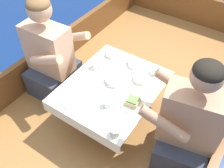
{
  "coord_description": "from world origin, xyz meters",
  "views": [
    {
      "loc": [
        0.77,
        -1.25,
        2.07
      ],
      "look_at": [
        0.0,
        -0.1,
        0.67
      ],
      "focal_mm": 40.0,
      "sensor_mm": 36.0,
      "label": 1
    }
  ],
  "objects": [
    {
      "name": "coffee_cup_starboard",
      "position": [
        -0.24,
        0.02,
        0.68
      ],
      "size": [
        0.11,
        0.08,
        0.06
      ],
      "color": "white",
      "rests_on": "cockpit_table"
    },
    {
      "name": "person_port",
      "position": [
        -0.65,
        -0.12,
        0.65
      ],
      "size": [
        0.54,
        0.46,
        0.95
      ],
      "rotation": [
        0.0,
        0.0,
        0.05
      ],
      "color": "#333847",
      "rests_on": "boat_deck"
    },
    {
      "name": "ground_plane",
      "position": [
        0.0,
        0.0,
        0.0
      ],
      "size": [
        60.0,
        60.0,
        0.0
      ],
      "primitive_type": "plane",
      "color": "navy"
    },
    {
      "name": "bowl_center_far",
      "position": [
        -0.21,
        0.23,
        0.67
      ],
      "size": [
        0.12,
        0.12,
        0.04
      ],
      "color": "white",
      "rests_on": "cockpit_table"
    },
    {
      "name": "plate_bread",
      "position": [
        -0.15,
        -0.39,
        0.65
      ],
      "size": [
        0.19,
        0.19,
        0.01
      ],
      "color": "white",
      "rests_on": "cockpit_table"
    },
    {
      "name": "utensil_spoon_center",
      "position": [
        -0.05,
        0.17,
        0.65
      ],
      "size": [
        0.04,
        0.17,
        0.01
      ],
      "rotation": [
        0.0,
        0.0,
        1.53
      ],
      "color": "silver",
      "rests_on": "cockpit_table"
    },
    {
      "name": "coffee_cup_center",
      "position": [
        0.22,
        0.23,
        0.68
      ],
      "size": [
        0.1,
        0.07,
        0.07
      ],
      "color": "white",
      "rests_on": "cockpit_table"
    },
    {
      "name": "gunwale_starboard",
      "position": [
        0.9,
        0.0,
        0.43
      ],
      "size": [
        0.06,
        3.69,
        0.32
      ],
      "primitive_type": "cube",
      "color": "brown",
      "rests_on": "boat_deck"
    },
    {
      "name": "person_starboard",
      "position": [
        0.65,
        -0.13,
        0.65
      ],
      "size": [
        0.58,
        0.52,
        0.95
      ],
      "rotation": [
        0.0,
        0.0,
        3.34
      ],
      "color": "#333847",
      "rests_on": "boat_deck"
    },
    {
      "name": "bowl_port_near",
      "position": [
        0.02,
        0.22,
        0.67
      ],
      "size": [
        0.12,
        0.12,
        0.04
      ],
      "color": "white",
      "rests_on": "cockpit_table"
    },
    {
      "name": "boat_deck",
      "position": [
        0.0,
        0.0,
        0.14
      ],
      "size": [
        1.85,
        3.69,
        0.27
      ],
      "primitive_type": "cube",
      "color": "#9E6B38",
      "rests_on": "ground_plane"
    },
    {
      "name": "bowl_starboard_near",
      "position": [
        -0.01,
        -0.05,
        0.67
      ],
      "size": [
        0.15,
        0.15,
        0.04
      ],
      "color": "white",
      "rests_on": "cockpit_table"
    },
    {
      "name": "utensil_knife_port",
      "position": [
        -0.3,
        0.09,
        0.65
      ],
      "size": [
        0.02,
        0.17,
        0.0
      ],
      "rotation": [
        0.0,
        0.0,
        1.54
      ],
      "color": "silver",
      "rests_on": "cockpit_table"
    },
    {
      "name": "bowl_port_far",
      "position": [
        0.16,
        0.09,
        0.67
      ],
      "size": [
        0.13,
        0.13,
        0.04
      ],
      "color": "white",
      "rests_on": "cockpit_table"
    },
    {
      "name": "sandwich",
      "position": [
        0.23,
        -0.17,
        0.68
      ],
      "size": [
        0.1,
        0.1,
        0.05
      ],
      "rotation": [
        0.0,
        0.0,
        0.11
      ],
      "color": "tan",
      "rests_on": "plate_sandwich"
    },
    {
      "name": "plate_sandwich",
      "position": [
        0.23,
        -0.17,
        0.65
      ],
      "size": [
        0.19,
        0.19,
        0.01
      ],
      "color": "white",
      "rests_on": "cockpit_table"
    },
    {
      "name": "coffee_cup_port",
      "position": [
        0.08,
        -0.28,
        0.67
      ],
      "size": [
        0.09,
        0.06,
        0.05
      ],
      "color": "white",
      "rests_on": "cockpit_table"
    },
    {
      "name": "bow_coaming",
      "position": [
        0.0,
        1.82,
        0.46
      ],
      "size": [
        1.73,
        0.06,
        0.37
      ],
      "primitive_type": "cube",
      "color": "brown",
      "rests_on": "boat_deck"
    },
    {
      "name": "cockpit_table",
      "position": [
        0.0,
        -0.1,
        0.61
      ],
      "size": [
        0.7,
        0.86,
        0.37
      ],
      "color": "#B2B2B7",
      "rests_on": "boat_deck"
    },
    {
      "name": "utensil_spoon_port",
      "position": [
        -0.11,
        -0.24,
        0.65
      ],
      "size": [
        0.17,
        0.04,
        0.01
      ],
      "rotation": [
        0.0,
        0.0,
        0.14
      ],
      "color": "silver",
      "rests_on": "cockpit_table"
    },
    {
      "name": "tin_can",
      "position": [
        0.27,
        -0.46,
        0.67
      ],
      "size": [
        0.07,
        0.07,
        0.05
      ],
      "color": "silver",
      "rests_on": "cockpit_table"
    },
    {
      "name": "gunwale_port",
      "position": [
        -0.9,
        0.0,
        0.43
      ],
      "size": [
        0.06,
        3.69,
        0.32
      ],
      "primitive_type": "cube",
      "color": "brown",
      "rests_on": "boat_deck"
    }
  ]
}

